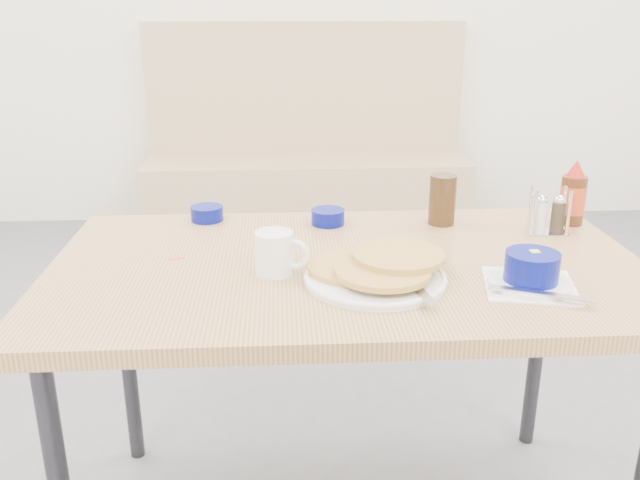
{
  "coord_description": "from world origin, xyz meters",
  "views": [
    {
      "loc": [
        -0.15,
        -1.23,
        1.35
      ],
      "look_at": [
        -0.07,
        0.24,
        0.82
      ],
      "focal_mm": 38.0,
      "sensor_mm": 36.0,
      "label": 1
    }
  ],
  "objects": [
    {
      "name": "amber_tumbler",
      "position": [
        0.28,
        0.52,
        0.83
      ],
      "size": [
        0.08,
        0.08,
        0.14
      ],
      "primitive_type": "cylinder",
      "rotation": [
        0.0,
        0.0,
        -0.14
      ],
      "color": "#362311",
      "rests_on": "dining_table"
    },
    {
      "name": "creamer_bowl",
      "position": [
        -0.36,
        0.59,
        0.78
      ],
      "size": [
        0.09,
        0.09,
        0.04
      ],
      "rotation": [
        0.0,
        0.0,
        0.33
      ],
      "color": "#040C69",
      "rests_on": "dining_table"
    },
    {
      "name": "coffee_mug",
      "position": [
        -0.17,
        0.19,
        0.81
      ],
      "size": [
        0.13,
        0.09,
        0.1
      ],
      "rotation": [
        0.0,
        0.0,
        -0.3
      ],
      "color": "white",
      "rests_on": "dining_table"
    },
    {
      "name": "booth_bench",
      "position": [
        0.0,
        2.78,
        0.35
      ],
      "size": [
        1.9,
        0.56,
        1.22
      ],
      "color": "tan",
      "rests_on": "ground"
    },
    {
      "name": "pancake_plate",
      "position": [
        0.05,
        0.13,
        0.78
      ],
      "size": [
        0.31,
        0.32,
        0.06
      ],
      "rotation": [
        0.0,
        0.0,
        -0.16
      ],
      "color": "white",
      "rests_on": "dining_table"
    },
    {
      "name": "condiment_caddy",
      "position": [
        0.55,
        0.43,
        0.8
      ],
      "size": [
        0.11,
        0.07,
        0.12
      ],
      "rotation": [
        0.0,
        0.0,
        -0.07
      ],
      "color": "silver",
      "rests_on": "dining_table"
    },
    {
      "name": "syrup_bottle",
      "position": [
        0.64,
        0.5,
        0.84
      ],
      "size": [
        0.07,
        0.07,
        0.18
      ],
      "rotation": [
        0.0,
        0.0,
        0.41
      ],
      "color": "#47230F",
      "rests_on": "dining_table"
    },
    {
      "name": "dining_table",
      "position": [
        0.0,
        0.25,
        0.7
      ],
      "size": [
        1.4,
        0.8,
        0.76
      ],
      "color": "tan",
      "rests_on": "ground"
    },
    {
      "name": "grits_setting",
      "position": [
        0.38,
        0.08,
        0.79
      ],
      "size": [
        0.22,
        0.24,
        0.08
      ],
      "rotation": [
        0.0,
        0.0,
        -0.2
      ],
      "color": "white",
      "rests_on": "dining_table"
    },
    {
      "name": "butter_bowl",
      "position": [
        -0.03,
        0.54,
        0.78
      ],
      "size": [
        0.09,
        0.09,
        0.04
      ],
      "rotation": [
        0.0,
        0.0,
        0.14
      ],
      "color": "#040C69",
      "rests_on": "dining_table"
    },
    {
      "name": "sugar_wrapper",
      "position": [
        -0.41,
        0.3,
        0.76
      ],
      "size": [
        0.04,
        0.04,
        0.0
      ],
      "primitive_type": "cube",
      "rotation": [
        0.0,
        0.0,
        0.39
      ],
      "color": "#D9484C",
      "rests_on": "dining_table"
    }
  ]
}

